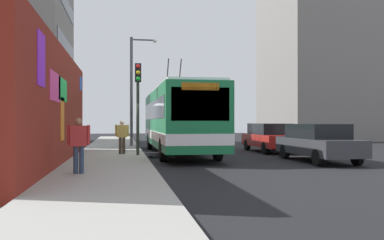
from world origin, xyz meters
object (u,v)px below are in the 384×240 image
object	(u,v)px
parked_car_red	(270,137)
pedestrian_near_wall	(79,141)
city_bus	(178,118)
traffic_light	(138,93)
parked_car_dark_gray	(317,142)
pedestrian_midblock	(122,134)
street_lamp	(134,84)

from	to	relation	value
parked_car_red	pedestrian_near_wall	world-z (taller)	pedestrian_near_wall
city_bus	traffic_light	size ratio (longest dim) A/B	2.93
parked_car_dark_gray	pedestrian_near_wall	bearing A→B (deg)	111.06
parked_car_red	traffic_light	xyz separation A→B (m)	(-2.81, 7.35, 2.14)
city_bus	pedestrian_midblock	size ratio (longest dim) A/B	7.75
city_bus	pedestrian_near_wall	xyz separation A→B (m)	(-8.64, 4.14, -0.76)
street_lamp	parked_car_dark_gray	bearing A→B (deg)	-144.91
traffic_light	parked_car_red	bearing A→B (deg)	-69.05
parked_car_dark_gray	pedestrian_midblock	size ratio (longest dim) A/B	3.04
pedestrian_midblock	pedestrian_near_wall	distance (m)	7.32
city_bus	pedestrian_midblock	distance (m)	3.30
city_bus	street_lamp	size ratio (longest dim) A/B	1.78
pedestrian_midblock	parked_car_dark_gray	bearing A→B (deg)	-114.13
pedestrian_near_wall	street_lamp	xyz separation A→B (m)	(13.94, -2.07, 3.00)
pedestrian_midblock	street_lamp	distance (m)	7.43
parked_car_red	pedestrian_near_wall	xyz separation A→B (m)	(-9.20, 9.34, 0.27)
parked_car_dark_gray	pedestrian_midblock	bearing A→B (deg)	65.87
city_bus	parked_car_red	size ratio (longest dim) A/B	2.64
pedestrian_near_wall	parked_car_red	bearing A→B (deg)	-45.42
city_bus	street_lamp	bearing A→B (deg)	21.32
city_bus	pedestrian_midblock	xyz separation A→B (m)	(-1.43, 2.86, -0.79)
city_bus	street_lamp	distance (m)	6.11
parked_car_dark_gray	pedestrian_midblock	world-z (taller)	pedestrian_midblock
parked_car_dark_gray	parked_car_red	world-z (taller)	same
city_bus	pedestrian_near_wall	bearing A→B (deg)	154.41
pedestrian_near_wall	traffic_light	xyz separation A→B (m)	(6.39, -1.99, 1.87)
parked_car_red	pedestrian_midblock	world-z (taller)	pedestrian_midblock
traffic_light	street_lamp	bearing A→B (deg)	-0.61
parked_car_red	street_lamp	bearing A→B (deg)	56.91
pedestrian_near_wall	traffic_light	world-z (taller)	traffic_light
pedestrian_midblock	traffic_light	world-z (taller)	traffic_light
parked_car_red	pedestrian_midblock	distance (m)	8.31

